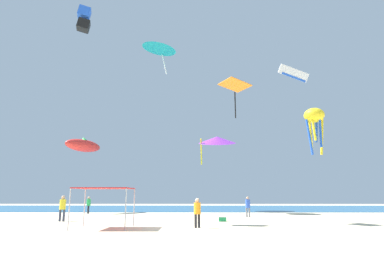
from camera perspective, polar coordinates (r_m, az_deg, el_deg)
The scene contains 15 objects.
ground at distance 20.35m, azimuth -1.71°, elevation -17.12°, with size 110.00×110.00×0.10m, color beige.
ocean_strip at distance 51.26m, azimuth -0.27°, elevation -13.67°, with size 110.00×25.13×0.03m, color #28608C.
canopy_tent at distance 21.05m, azimuth -14.86°, elevation -10.29°, with size 3.26×2.67×2.38m.
person_near_tent at distance 38.13m, azimuth -17.43°, elevation -12.35°, with size 0.42×0.47×1.78m.
person_leftmost at distance 27.44m, azimuth -21.46°, elevation -12.45°, with size 0.50×0.45×1.91m.
person_central at distance 20.71m, azimuth 0.92°, elevation -14.03°, with size 0.42×0.42×1.75m.
person_rightmost at distance 30.96m, azimuth 9.61°, elevation -12.98°, with size 0.43×0.43×1.81m.
cooler_box at distance 25.74m, azimuth 5.29°, elevation -15.40°, with size 0.57×0.37×0.35m.
kite_delta_purple at distance 42.52m, azimuth 4.35°, elevation -2.06°, with size 5.01×5.06×4.10m.
kite_octopus_yellow at distance 31.19m, azimuth 20.38°, elevation 1.69°, with size 2.42×2.42×4.17m.
kite_inflatable_red at distance 40.49m, azimuth -18.28°, elevation -2.88°, with size 4.14×5.12×2.03m.
kite_box_blue at distance 30.29m, azimuth -18.17°, elevation 17.42°, with size 1.29×1.19×2.14m.
kite_diamond_orange at distance 26.36m, azimuth 7.39°, elevation 7.10°, with size 2.66×2.67×2.90m.
kite_parafoil_white at distance 42.98m, azimuth 17.13°, elevation 8.99°, with size 3.84×0.75×2.34m.
kite_delta_teal at distance 43.40m, azimuth -5.60°, elevation 13.87°, with size 5.21×5.16×3.85m.
Camera 1 is at (0.80, -20.24, 1.94)m, focal length 30.87 mm.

